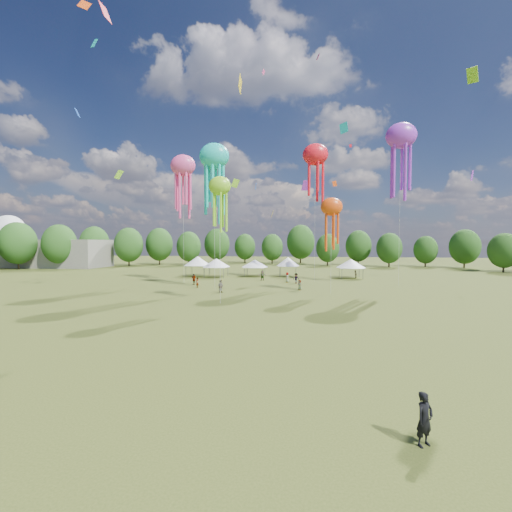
# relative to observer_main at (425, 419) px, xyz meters

# --- Properties ---
(ground) EXTENTS (300.00, 300.00, 0.00)m
(ground) POSITION_rel_observer_main_xyz_m (-8.72, 0.70, -0.95)
(ground) COLOR #384416
(ground) RESTS_ON ground
(observer_main) EXTENTS (0.83, 0.76, 1.91)m
(observer_main) POSITION_rel_observer_main_xyz_m (0.00, 0.00, 0.00)
(observer_main) COLOR black
(observer_main) RESTS_ON ground
(spectator_near) EXTENTS (1.04, 0.91, 1.82)m
(spectator_near) POSITION_rel_observer_main_xyz_m (-15.53, 32.50, -0.04)
(spectator_near) COLOR gray
(spectator_near) RESTS_ON ground
(spectators_far) EXTENTS (29.97, 18.25, 1.87)m
(spectators_far) POSITION_rel_observer_main_xyz_m (-8.71, 44.84, -0.07)
(spectators_far) COLOR gray
(spectators_far) RESTS_ON ground
(festival_tents) EXTENTS (37.55, 8.83, 4.28)m
(festival_tents) POSITION_rel_observer_main_xyz_m (-12.62, 54.18, 2.07)
(festival_tents) COLOR #47474C
(festival_tents) RESTS_ON ground
(show_kites) EXTENTS (41.32, 25.40, 26.47)m
(show_kites) POSITION_rel_observer_main_xyz_m (-6.66, 40.92, 18.07)
(show_kites) COLOR #18D0C6
(show_kites) RESTS_ON ground
(small_kites) EXTENTS (70.63, 54.29, 46.58)m
(small_kites) POSITION_rel_observer_main_xyz_m (-8.45, 43.61, 28.99)
(small_kites) COLOR #18D0C6
(small_kites) RESTS_ON ground
(treeline) EXTENTS (201.57, 95.24, 13.43)m
(treeline) POSITION_rel_observer_main_xyz_m (-12.59, 63.21, 5.59)
(treeline) COLOR #38281C
(treeline) RESTS_ON ground
(hangar) EXTENTS (40.00, 12.00, 8.00)m
(hangar) POSITION_rel_observer_main_xyz_m (-80.72, 72.70, 3.05)
(hangar) COLOR gray
(hangar) RESTS_ON ground
(radome) EXTENTS (9.00, 9.00, 16.00)m
(radome) POSITION_rel_observer_main_xyz_m (-96.72, 78.70, 9.03)
(radome) COLOR white
(radome) RESTS_ON ground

